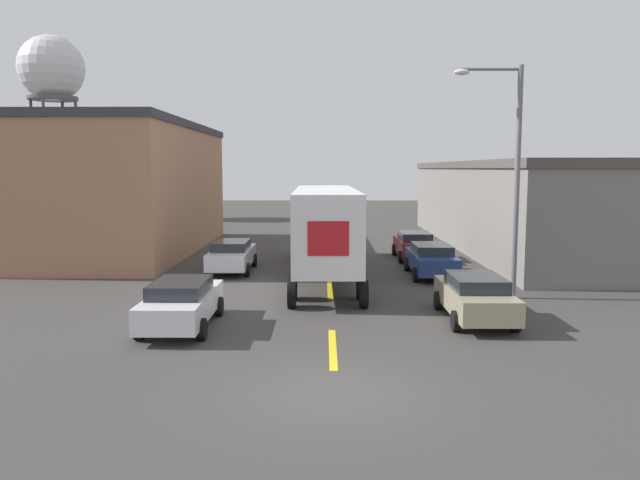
{
  "coord_description": "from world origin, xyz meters",
  "views": [
    {
      "loc": [
        -0.23,
        -12.75,
        4.74
      ],
      "look_at": [
        -0.38,
        9.6,
        2.16
      ],
      "focal_mm": 35.0,
      "sensor_mm": 36.0,
      "label": 1
    }
  ],
  "objects_px": {
    "parked_car_right_mid": "(431,259)",
    "parked_car_left_near": "(182,302)",
    "semi_truck": "(325,224)",
    "water_tower": "(51,70)",
    "parked_car_right_far": "(414,245)",
    "parked_car_right_near": "(475,296)",
    "street_lamp": "(510,166)",
    "parked_car_left_far": "(232,255)"
  },
  "relations": [
    {
      "from": "parked_car_right_mid",
      "to": "street_lamp",
      "type": "height_order",
      "value": "street_lamp"
    },
    {
      "from": "parked_car_left_far",
      "to": "parked_car_left_near",
      "type": "distance_m",
      "value": 10.17
    },
    {
      "from": "parked_car_left_far",
      "to": "parked_car_left_near",
      "type": "relative_size",
      "value": 1.0
    },
    {
      "from": "street_lamp",
      "to": "parked_car_left_near",
      "type": "bearing_deg",
      "value": -158.49
    },
    {
      "from": "parked_car_right_far",
      "to": "water_tower",
      "type": "bearing_deg",
      "value": 138.57
    },
    {
      "from": "parked_car_left_far",
      "to": "parked_car_right_near",
      "type": "xyz_separation_m",
      "value": [
        8.98,
        -9.21,
        0.0
      ]
    },
    {
      "from": "semi_truck",
      "to": "water_tower",
      "type": "height_order",
      "value": "water_tower"
    },
    {
      "from": "water_tower",
      "to": "street_lamp",
      "type": "height_order",
      "value": "water_tower"
    },
    {
      "from": "semi_truck",
      "to": "parked_car_left_far",
      "type": "height_order",
      "value": "semi_truck"
    },
    {
      "from": "parked_car_right_mid",
      "to": "parked_car_left_near",
      "type": "bearing_deg",
      "value": -135.04
    },
    {
      "from": "parked_car_left_near",
      "to": "parked_car_right_near",
      "type": "bearing_deg",
      "value": 6.15
    },
    {
      "from": "parked_car_right_mid",
      "to": "street_lamp",
      "type": "xyz_separation_m",
      "value": [
        1.95,
        -4.66,
        4.06
      ]
    },
    {
      "from": "parked_car_left_far",
      "to": "parked_car_right_far",
      "type": "relative_size",
      "value": 1.0
    },
    {
      "from": "parked_car_right_mid",
      "to": "water_tower",
      "type": "bearing_deg",
      "value": 133.43
    },
    {
      "from": "parked_car_right_mid",
      "to": "parked_car_left_far",
      "type": "bearing_deg",
      "value": 172.32
    },
    {
      "from": "semi_truck",
      "to": "parked_car_right_near",
      "type": "relative_size",
      "value": 3.2
    },
    {
      "from": "parked_car_left_near",
      "to": "street_lamp",
      "type": "distance_m",
      "value": 12.42
    },
    {
      "from": "parked_car_right_mid",
      "to": "parked_car_right_far",
      "type": "xyz_separation_m",
      "value": [
        0.0,
        5.21,
        0.0
      ]
    },
    {
      "from": "parked_car_left_near",
      "to": "water_tower",
      "type": "distance_m",
      "value": 47.56
    },
    {
      "from": "parked_car_right_far",
      "to": "street_lamp",
      "type": "height_order",
      "value": "street_lamp"
    },
    {
      "from": "parked_car_right_near",
      "to": "water_tower",
      "type": "xyz_separation_m",
      "value": [
        -29.98,
        39.67,
        12.99
      ]
    },
    {
      "from": "parked_car_left_far",
      "to": "street_lamp",
      "type": "relative_size",
      "value": 0.55
    },
    {
      "from": "parked_car_left_near",
      "to": "street_lamp",
      "type": "bearing_deg",
      "value": 21.51
    },
    {
      "from": "semi_truck",
      "to": "parked_car_left_far",
      "type": "relative_size",
      "value": 3.2
    },
    {
      "from": "parked_car_left_far",
      "to": "parked_car_left_near",
      "type": "bearing_deg",
      "value": -90.0
    },
    {
      "from": "parked_car_right_far",
      "to": "water_tower",
      "type": "xyz_separation_m",
      "value": [
        -29.98,
        26.46,
        12.99
      ]
    },
    {
      "from": "parked_car_left_near",
      "to": "water_tower",
      "type": "relative_size",
      "value": 0.27
    },
    {
      "from": "parked_car_left_far",
      "to": "water_tower",
      "type": "height_order",
      "value": "water_tower"
    },
    {
      "from": "semi_truck",
      "to": "parked_car_right_near",
      "type": "bearing_deg",
      "value": -60.59
    },
    {
      "from": "semi_truck",
      "to": "parked_car_left_far",
      "type": "bearing_deg",
      "value": 163.92
    },
    {
      "from": "parked_car_right_far",
      "to": "water_tower",
      "type": "distance_m",
      "value": 42.05
    },
    {
      "from": "parked_car_right_far",
      "to": "parked_car_right_near",
      "type": "bearing_deg",
      "value": -90.0
    },
    {
      "from": "parked_car_right_mid",
      "to": "parked_car_left_near",
      "type": "distance_m",
      "value": 12.69
    },
    {
      "from": "parked_car_right_near",
      "to": "street_lamp",
      "type": "relative_size",
      "value": 0.55
    },
    {
      "from": "semi_truck",
      "to": "parked_car_right_mid",
      "type": "height_order",
      "value": "semi_truck"
    },
    {
      "from": "parked_car_left_near",
      "to": "parked_car_left_far",
      "type": "bearing_deg",
      "value": 90.0
    },
    {
      "from": "water_tower",
      "to": "parked_car_right_mid",
      "type": "bearing_deg",
      "value": -46.57
    },
    {
      "from": "parked_car_left_near",
      "to": "parked_car_right_far",
      "type": "relative_size",
      "value": 1.0
    },
    {
      "from": "parked_car_right_far",
      "to": "parked_car_right_near",
      "type": "height_order",
      "value": "same"
    },
    {
      "from": "parked_car_left_near",
      "to": "water_tower",
      "type": "bearing_deg",
      "value": 117.33
    },
    {
      "from": "parked_car_left_far",
      "to": "parked_car_left_near",
      "type": "xyz_separation_m",
      "value": [
        0.0,
        -10.17,
        0.0
      ]
    },
    {
      "from": "semi_truck",
      "to": "water_tower",
      "type": "relative_size",
      "value": 0.87
    }
  ]
}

